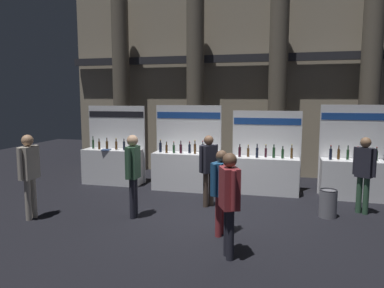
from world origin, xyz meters
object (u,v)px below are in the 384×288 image
exhibitor_booth_0 (113,163)px  exhibitor_booth_1 (186,168)px  exhibitor_booth_3 (351,175)px  visitor_1 (229,195)px  trash_bin (328,203)px  visitor_4 (209,164)px  exhibitor_booth_2 (265,172)px  visitor_2 (364,169)px  visitor_5 (221,185)px  visitor_0 (133,169)px  visitor_3 (29,168)px

exhibitor_booth_0 → exhibitor_booth_1: (2.29, -0.15, 0.00)m
exhibitor_booth_3 → visitor_1: bearing=-120.7°
trash_bin → exhibitor_booth_3: bearing=66.8°
exhibitor_booth_3 → trash_bin: bearing=-113.2°
exhibitor_booth_1 → trash_bin: (3.61, -1.55, -0.31)m
visitor_4 → exhibitor_booth_3: bearing=-26.0°
exhibitor_booth_0 → exhibitor_booth_2: 4.47m
exhibitor_booth_2 → trash_bin: size_ratio=3.63×
visitor_2 → visitor_4: size_ratio=1.01×
exhibitor_booth_1 → visitor_4: exhibitor_booth_1 is taller
visitor_1 → visitor_5: (-0.28, 0.93, -0.07)m
visitor_1 → visitor_4: 2.81m
exhibitor_booth_0 → visitor_4: 3.62m
exhibitor_booth_2 → exhibitor_booth_3: bearing=-0.2°
visitor_0 → visitor_3: 2.17m
exhibitor_booth_2 → visitor_1: exhibitor_booth_2 is taller
exhibitor_booth_3 → visitor_1: (-2.51, -4.24, 0.43)m
exhibitor_booth_1 → visitor_4: (0.94, -1.42, 0.39)m
visitor_2 → visitor_4: 3.45m
trash_bin → exhibitor_booth_2: bearing=129.8°
exhibitor_booth_2 → visitor_0: 3.85m
exhibitor_booth_2 → visitor_1: (-0.35, -4.24, 0.46)m
trash_bin → visitor_3: bearing=-164.7°
exhibitor_booth_2 → visitor_4: size_ratio=1.30×
visitor_0 → trash_bin: bearing=-77.0°
visitor_3 → visitor_0: bearing=106.1°
exhibitor_booth_1 → visitor_2: (4.38, -1.11, 0.39)m
exhibitor_booth_1 → exhibitor_booth_2: bearing=4.2°
exhibitor_booth_0 → visitor_4: size_ratio=1.37×
exhibitor_booth_3 → visitor_3: (-6.88, -3.38, 0.49)m
trash_bin → visitor_3: size_ratio=0.34×
exhibitor_booth_0 → visitor_1: (4.12, -4.23, 0.42)m
visitor_2 → visitor_3: size_ratio=0.95×
visitor_1 → exhibitor_booth_1: bearing=0.3°
exhibitor_booth_0 → visitor_1: size_ratio=1.35×
visitor_0 → visitor_1: visitor_0 is taller
exhibitor_booth_3 → trash_bin: exhibitor_booth_3 is taller
exhibitor_booth_1 → exhibitor_booth_2: size_ratio=1.06×
exhibitor_booth_1 → visitor_5: 3.53m
exhibitor_booth_0 → visitor_1: exhibitor_booth_0 is taller
visitor_3 → visitor_2: bearing=106.4°
visitor_2 → trash_bin: bearing=63.5°
exhibitor_booth_1 → exhibitor_booth_2: 2.19m
exhibitor_booth_0 → visitor_3: (-0.24, -3.38, 0.48)m
exhibitor_booth_1 → exhibitor_booth_3: (4.34, 0.15, -0.01)m
trash_bin → visitor_5: size_ratio=0.38×
visitor_1 → visitor_5: size_ratio=1.06×
exhibitor_booth_0 → visitor_3: exhibitor_booth_0 is taller
exhibitor_booth_0 → exhibitor_booth_2: exhibitor_booth_0 is taller
exhibitor_booth_3 → visitor_3: size_ratio=1.32×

